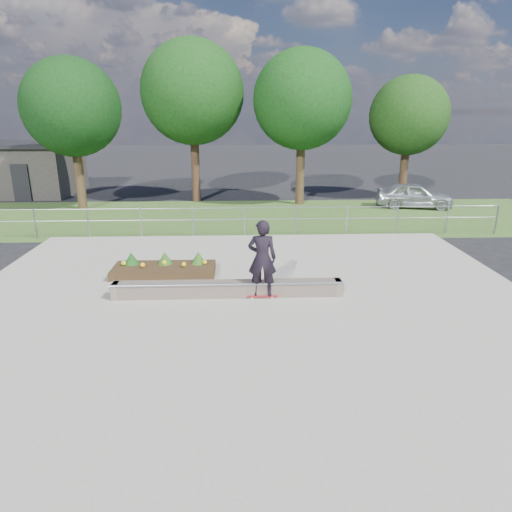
{
  "coord_description": "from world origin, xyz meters",
  "views": [
    {
      "loc": [
        -0.25,
        -9.78,
        4.67
      ],
      "look_at": [
        0.2,
        1.5,
        1.1
      ],
      "focal_mm": 32.0,
      "sensor_mm": 36.0,
      "label": 1
    }
  ],
  "objects_px": {
    "skateboarder": "(262,258)",
    "planter_bed": "(164,268)",
    "grind_ledge": "(228,289)",
    "parked_car": "(414,195)"
  },
  "relations": [
    {
      "from": "skateboarder",
      "to": "planter_bed",
      "type": "bearing_deg",
      "value": 145.08
    },
    {
      "from": "planter_bed",
      "to": "skateboarder",
      "type": "bearing_deg",
      "value": -34.92
    },
    {
      "from": "grind_ledge",
      "to": "skateboarder",
      "type": "xyz_separation_m",
      "value": [
        0.89,
        -0.15,
        0.87
      ]
    },
    {
      "from": "grind_ledge",
      "to": "planter_bed",
      "type": "relative_size",
      "value": 2.0
    },
    {
      "from": "grind_ledge",
      "to": "skateboarder",
      "type": "bearing_deg",
      "value": -9.25
    },
    {
      "from": "planter_bed",
      "to": "parked_car",
      "type": "distance_m",
      "value": 14.77
    },
    {
      "from": "grind_ledge",
      "to": "planter_bed",
      "type": "height_order",
      "value": "planter_bed"
    },
    {
      "from": "grind_ledge",
      "to": "skateboarder",
      "type": "relative_size",
      "value": 2.89
    },
    {
      "from": "skateboarder",
      "to": "grind_ledge",
      "type": "bearing_deg",
      "value": 170.75
    },
    {
      "from": "grind_ledge",
      "to": "parked_car",
      "type": "height_order",
      "value": "parked_car"
    }
  ]
}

